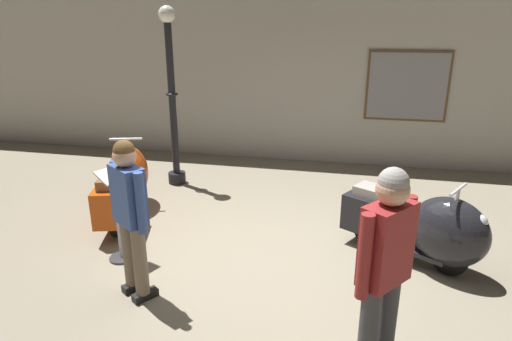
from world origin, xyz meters
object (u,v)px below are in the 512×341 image
Objects in this scene: lamppost at (172,98)px; visitor_0 at (130,210)px; visitor_1 at (384,264)px; info_stanchion at (118,223)px; scooter_0 at (125,182)px; scooter_1 at (424,227)px.

lamppost is 1.77× the size of visitor_0.
info_stanchion is at bearing 15.42° from visitor_1.
visitor_1 is at bearing -142.18° from scooter_0.
scooter_0 is 1.61m from lamppost.
visitor_1 is 2.97m from info_stanchion.
lamppost is at bearing -176.68° from scooter_1.
scooter_0 is 1.04× the size of visitor_1.
lamppost is (0.20, 1.29, 0.94)m from scooter_0.
info_stanchion is at bearing -139.01° from scooter_1.
scooter_0 is 1.62× the size of info_stanchion.
scooter_1 is at bearing -69.02° from visitor_1.
visitor_1 is at bearing -49.89° from lamppost.
visitor_1 is 1.56× the size of info_stanchion.
lamppost is at bearing -25.67° from scooter_0.
lamppost is at bearing 50.39° from visitor_0.
visitor_0 is 1.47× the size of info_stanchion.
info_stanchion is at bearing -171.73° from scooter_0.
visitor_0 reaches higher than scooter_1.
scooter_0 is at bearing 3.15° from visitor_1.
lamppost reaches higher than scooter_0.
lamppost is 2.64m from info_stanchion.
lamppost is at bearing -11.32° from visitor_1.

